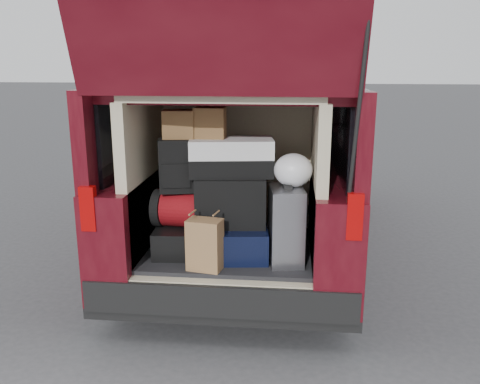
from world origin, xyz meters
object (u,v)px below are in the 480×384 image
object	(u,v)px
red_duffel	(183,208)
backpack	(178,166)
navy_hardshell	(238,240)
black_hardshell	(182,238)
kraft_bag	(205,245)
black_soft_case	(231,201)
silver_roller	(286,225)
twotone_duffel	(231,157)

from	to	relation	value
red_duffel	backpack	bearing A→B (deg)	-131.61
navy_hardshell	backpack	world-z (taller)	backpack
black_hardshell	kraft_bag	size ratio (longest dim) A/B	1.41
navy_hardshell	red_duffel	world-z (taller)	red_duffel
red_duffel	black_soft_case	distance (m)	0.37
black_hardshell	black_soft_case	distance (m)	0.49
navy_hardshell	red_duffel	xyz separation A→B (m)	(-0.41, 0.01, 0.23)
black_soft_case	red_duffel	bearing A→B (deg)	174.15
silver_roller	kraft_bag	xyz separation A→B (m)	(-0.55, -0.21, -0.09)
silver_roller	twotone_duffel	world-z (taller)	twotone_duffel
silver_roller	kraft_bag	world-z (taller)	silver_roller
black_soft_case	backpack	bearing A→B (deg)	177.42
backpack	twotone_duffel	bearing A→B (deg)	-2.70
black_soft_case	kraft_bag	bearing A→B (deg)	-119.65
red_duffel	black_soft_case	world-z (taller)	black_soft_case
red_duffel	backpack	world-z (taller)	backpack
silver_roller	backpack	distance (m)	0.89
black_hardshell	black_soft_case	bearing A→B (deg)	-6.37
backpack	kraft_bag	bearing A→B (deg)	-62.92
black_hardshell	red_duffel	bearing A→B (deg)	-43.29
navy_hardshell	red_duffel	bearing A→B (deg)	171.69
black_hardshell	silver_roller	world-z (taller)	silver_roller
silver_roller	red_duffel	size ratio (longest dim) A/B	1.31
navy_hardshell	kraft_bag	world-z (taller)	kraft_bag
red_duffel	twotone_duffel	world-z (taller)	twotone_duffel
silver_roller	navy_hardshell	bearing A→B (deg)	156.92
navy_hardshell	twotone_duffel	bearing A→B (deg)	129.44
twotone_duffel	navy_hardshell	bearing A→B (deg)	-51.89
black_soft_case	backpack	distance (m)	0.46
black_soft_case	backpack	size ratio (longest dim) A/B	1.32
kraft_bag	twotone_duffel	bearing A→B (deg)	79.34
red_duffel	backpack	size ratio (longest dim) A/B	1.09
black_hardshell	navy_hardshell	xyz separation A→B (m)	(0.43, -0.03, 0.01)
red_duffel	twotone_duffel	size ratio (longest dim) A/B	0.70
kraft_bag	black_soft_case	xyz separation A→B (m)	(0.14, 0.32, 0.23)
black_soft_case	silver_roller	bearing A→B (deg)	-19.96
black_soft_case	twotone_duffel	distance (m)	0.32
kraft_bag	silver_roller	bearing A→B (deg)	31.78
kraft_bag	backpack	size ratio (longest dim) A/B	0.93
backpack	red_duffel	bearing A→B (deg)	30.69
silver_roller	red_duffel	bearing A→B (deg)	164.11
silver_roller	black_soft_case	size ratio (longest dim) A/B	1.08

